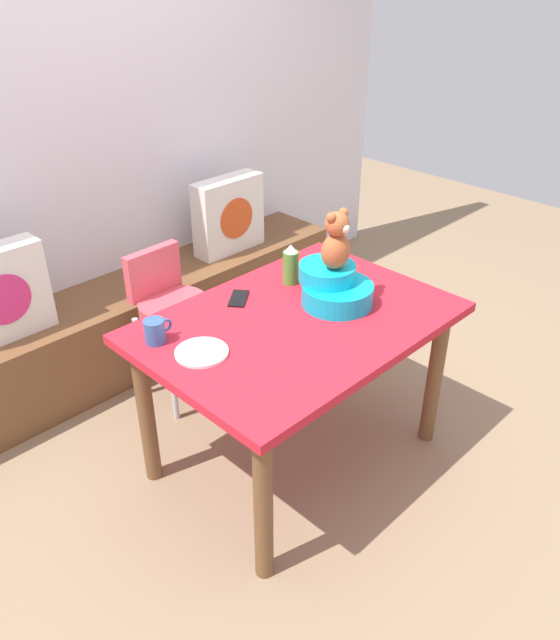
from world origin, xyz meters
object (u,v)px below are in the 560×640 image
Objects in this scene: pillow_floral_right at (229,215)px; infant_seat_teal at (334,287)px; dinner_plate_near at (202,352)px; cell_phone at (239,298)px; ketchup_bottle at (291,265)px; teddy_bear at (336,241)px; coffee_mug at (155,331)px; highchair at (172,307)px; dining_table at (297,341)px.

pillow_floral_right is 1.27m from infant_seat_teal.
cell_phone is at bearing 29.89° from dinner_plate_near.
ketchup_bottle reaches higher than cell_phone.
coffee_mug is (-0.71, 0.27, -0.23)m from teddy_bear.
infant_seat_teal is 1.65× the size of dinner_plate_near.
pillow_floral_right is at bearing 38.47° from coffee_mug.
teddy_bear is 0.32m from ketchup_bottle.
highchair is 0.52m from cell_phone.
teddy_bear is 0.80m from coffee_mug.
pillow_floral_right is at bearing 69.67° from infant_seat_teal.
ketchup_bottle is 0.67m from dinner_plate_near.
dinner_plate_near is (-0.64, 0.09, -0.07)m from infant_seat_teal.
highchair is 6.58× the size of coffee_mug.
highchair is at bearing -150.46° from pillow_floral_right.
teddy_bear is 2.08× the size of coffee_mug.
teddy_bear is at bearing -90.00° from infant_seat_teal.
teddy_bear is at bearing -69.18° from highchair.
pillow_floral_right is 0.56× the size of highchair.
infant_seat_teal is 1.78× the size of ketchup_bottle.
dining_table is (-0.65, -1.18, -0.05)m from pillow_floral_right.
cell_phone is (0.02, -0.47, 0.22)m from highchair.
teddy_bear is (0.00, -0.00, 0.21)m from infant_seat_teal.
teddy_bear is 1.25× the size of dinner_plate_near.
pillow_floral_right reaches higher than dining_table.
infant_seat_teal reaches higher than dining_table.
coffee_mug is (-0.51, 0.26, 0.15)m from dining_table.
infant_seat_teal is at bearing 90.00° from teddy_bear.
dinner_plate_near is at bearing 172.45° from infant_seat_teal.
teddy_bear reaches higher than coffee_mug.
cell_phone is at bearing -128.62° from pillow_floral_right.
coffee_mug is 0.60× the size of dinner_plate_near.
infant_seat_teal reaches higher than highchair.
teddy_bear is (0.29, -0.77, 0.50)m from highchair.
ketchup_bottle is at bearing 14.54° from dinner_plate_near.
dinner_plate_near is (-0.64, -0.17, -0.08)m from ketchup_bottle.
dinner_plate_near reaches higher than dining_table.
infant_seat_teal is 0.41m from cell_phone.
coffee_mug is (-1.15, -0.92, 0.11)m from pillow_floral_right.
ketchup_bottle reaches higher than pillow_floral_right.
pillow_floral_right is 2.38× the size of ketchup_bottle.
coffee_mug is at bearing -141.53° from pillow_floral_right.
infant_seat_teal is at bearing -89.81° from ketchup_bottle.
pillow_floral_right is at bearing 45.50° from dinner_plate_near.
highchair is 0.71m from coffee_mug.
dining_table is at bearing -130.66° from ketchup_bottle.
pillow_floral_right is at bearing 61.18° from dining_table.
highchair is at bearing -35.25° from cell_phone.
dining_table is 3.81× the size of infant_seat_teal.
ketchup_bottle is at bearing -1.56° from coffee_mug.
cell_phone is at bearing 3.75° from coffee_mug.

